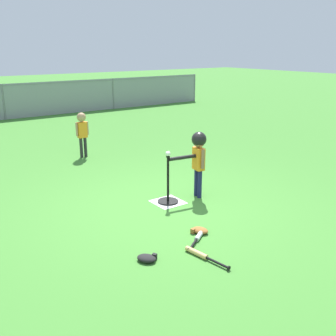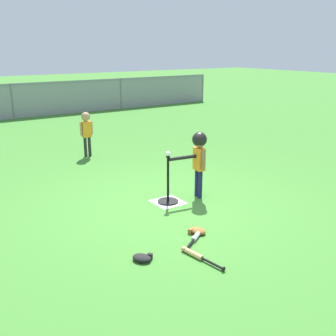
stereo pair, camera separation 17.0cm
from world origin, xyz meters
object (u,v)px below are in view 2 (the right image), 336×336
at_px(spare_bat_wood, 196,255).
at_px(batter_child, 199,151).
at_px(batting_tee, 168,195).
at_px(fielder_near_right, 86,128).
at_px(baseball_on_tee, 168,154).
at_px(glove_by_plate, 142,258).
at_px(spare_bat_silver, 195,237).
at_px(glove_near_bats, 197,231).

bearing_deg(spare_bat_wood, batter_child, 51.53).
relative_size(batting_tee, fielder_near_right, 0.76).
bearing_deg(baseball_on_tee, glove_by_plate, -133.39).
relative_size(baseball_on_tee, spare_bat_wood, 0.12).
xyz_separation_m(baseball_on_tee, batter_child, (0.52, -0.08, -0.03)).
relative_size(fielder_near_right, spare_bat_silver, 1.92).
bearing_deg(baseball_on_tee, spare_bat_silver, -108.54).
bearing_deg(fielder_near_right, spare_bat_silver, -95.71).
bearing_deg(batting_tee, baseball_on_tee, 0.00).
xyz_separation_m(fielder_near_right, spare_bat_silver, (-0.44, -4.39, -0.59)).
distance_m(batting_tee, glove_near_bats, 1.13).
bearing_deg(batting_tee, glove_near_bats, -104.39).
bearing_deg(fielder_near_right, glove_near_bats, -94.19).
bearing_deg(spare_bat_silver, baseball_on_tee, 71.46).
xyz_separation_m(spare_bat_wood, glove_by_plate, (-0.54, 0.29, 0.01)).
bearing_deg(baseball_on_tee, fielder_near_right, 89.40).
relative_size(spare_bat_wood, glove_near_bats, 2.39).
relative_size(fielder_near_right, spare_bat_wood, 1.56).
bearing_deg(batter_child, glove_near_bats, -128.23).
bearing_deg(glove_near_bats, fielder_near_right, 85.81).
bearing_deg(batting_tee, spare_bat_wood, -113.01).
height_order(baseball_on_tee, glove_by_plate, baseball_on_tee).
height_order(fielder_near_right, glove_near_bats, fielder_near_right).
height_order(baseball_on_tee, fielder_near_right, fielder_near_right).
relative_size(fielder_near_right, glove_near_bats, 3.72).
xyz_separation_m(batting_tee, baseball_on_tee, (0.00, 0.00, 0.65)).
distance_m(fielder_near_right, spare_bat_silver, 4.45).
height_order(baseball_on_tee, spare_bat_silver, baseball_on_tee).
height_order(fielder_near_right, spare_bat_wood, fielder_near_right).
relative_size(batting_tee, glove_by_plate, 2.71).
bearing_deg(spare_bat_silver, glove_by_plate, -175.18).
bearing_deg(baseball_on_tee, spare_bat_wood, -113.01).
bearing_deg(glove_near_bats, baseball_on_tee, 75.61).
height_order(batting_tee, glove_by_plate, batting_tee).
xyz_separation_m(spare_bat_silver, glove_near_bats, (0.13, 0.12, 0.01)).
relative_size(baseball_on_tee, spare_bat_silver, 0.15).
bearing_deg(spare_bat_wood, batting_tee, 66.99).
distance_m(batting_tee, spare_bat_silver, 1.28).
bearing_deg(spare_bat_silver, spare_bat_wood, -126.07).
relative_size(spare_bat_wood, glove_by_plate, 2.29).
relative_size(batting_tee, batter_child, 0.70).
relative_size(batting_tee, baseball_on_tee, 9.95).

